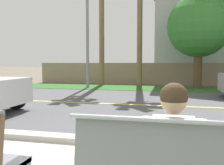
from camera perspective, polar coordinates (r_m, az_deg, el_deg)
The scene contains 9 objects.
ground_plane at distance 9.89m, azimuth 6.78°, elevation -3.70°, with size 140.00×140.00×0.00m, color #665B4C.
curb_edge at distance 4.43m, azimuth -1.55°, elevation -13.28°, with size 44.00×0.30×0.11m, color #ADA89E.
street_asphalt at distance 8.42m, azimuth 5.64°, elevation -5.11°, with size 52.00×8.00×0.01m, color #515156.
road_centre_line at distance 8.42m, azimuth 5.64°, elevation -5.07°, with size 48.00×0.14×0.01m, color #E0CC4C.
far_verge_grass at distance 13.89m, azimuth 8.62°, elevation -1.32°, with size 48.00×2.80×0.02m, color #2D6026.
seated_person_white at distance 2.27m, azimuth 13.67°, elevation -14.52°, with size 0.52×0.68×1.25m.
streetlamp at distance 14.59m, azimuth -5.43°, elevation 16.06°, with size 0.24×2.10×7.63m.
shade_tree_far_left at distance 14.64m, azimuth 19.71°, elevation 13.08°, with size 3.41×3.41×5.63m.
garden_wall at distance 16.62m, azimuth 4.73°, elevation 2.07°, with size 13.00×0.36×1.40m, color gray.
Camera 1 is at (1.07, -1.73, 1.41)m, focal length 40.11 mm.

